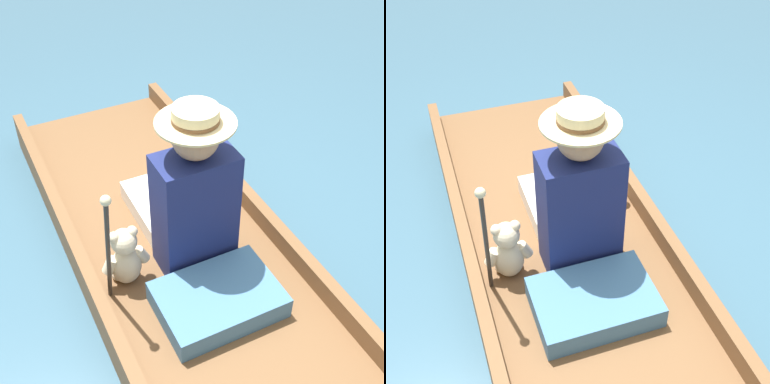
{
  "view_description": "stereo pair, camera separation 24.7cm",
  "coord_description": "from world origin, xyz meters",
  "views": [
    {
      "loc": [
        -0.79,
        -1.68,
        2.14
      ],
      "look_at": [
        0.04,
        0.02,
        0.55
      ],
      "focal_mm": 50.0,
      "sensor_mm": 36.0,
      "label": 1
    },
    {
      "loc": [
        -0.56,
        -1.78,
        2.14
      ],
      "look_at": [
        0.04,
        0.02,
        0.55
      ],
      "focal_mm": 50.0,
      "sensor_mm": 36.0,
      "label": 2
    }
  ],
  "objects": [
    {
      "name": "ground_plane",
      "position": [
        0.0,
        0.0,
        0.0
      ],
      "size": [
        16.0,
        16.0,
        0.0
      ],
      "primitive_type": "plane",
      "color": "#385B70"
    },
    {
      "name": "punt_boat",
      "position": [
        0.0,
        0.0,
        0.08
      ],
      "size": [
        1.04,
        3.17,
        0.25
      ],
      "color": "brown",
      "rests_on": "ground_plane"
    },
    {
      "name": "seat_cushion",
      "position": [
        -0.0,
        -0.34,
        0.2
      ],
      "size": [
        0.55,
        0.39,
        0.11
      ],
      "color": "teal",
      "rests_on": "punt_boat"
    },
    {
      "name": "seated_person",
      "position": [
        0.04,
        0.07,
        0.47
      ],
      "size": [
        0.37,
        0.79,
        0.88
      ],
      "rotation": [
        0.0,
        0.0,
        0.08
      ],
      "color": "white",
      "rests_on": "punt_boat"
    },
    {
      "name": "teddy_bear",
      "position": [
        -0.31,
        0.01,
        0.3
      ],
      "size": [
        0.24,
        0.14,
        0.34
      ],
      "color": "beige",
      "rests_on": "punt_boat"
    },
    {
      "name": "wine_glass",
      "position": [
        0.4,
        0.33,
        0.22
      ],
      "size": [
        0.07,
        0.07,
        0.11
      ],
      "color": "silver",
      "rests_on": "punt_boat"
    },
    {
      "name": "walking_cane",
      "position": [
        -0.42,
        -0.13,
        0.57
      ],
      "size": [
        0.04,
        0.18,
        0.73
      ],
      "color": "#2D2823",
      "rests_on": "punt_boat"
    }
  ]
}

